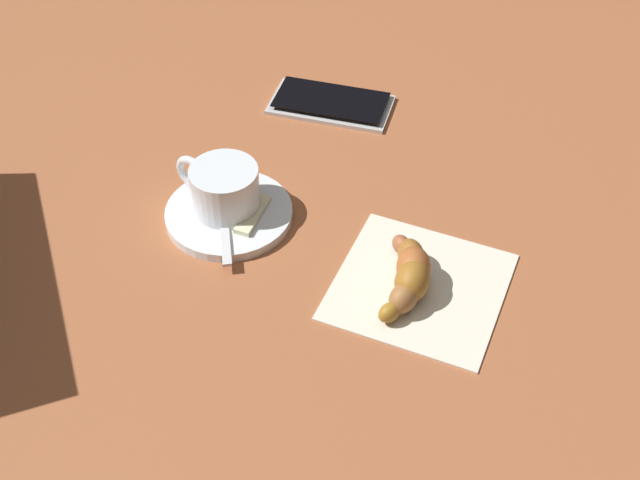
{
  "coord_description": "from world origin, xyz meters",
  "views": [
    {
      "loc": [
        0.23,
        -0.52,
        0.58
      ],
      "look_at": [
        -0.02,
        0.0,
        0.02
      ],
      "focal_mm": 46.29,
      "sensor_mm": 36.0,
      "label": 1
    }
  ],
  "objects_px": {
    "espresso_cup": "(223,188)",
    "teaspoon": "(223,208)",
    "saucer": "(229,214)",
    "sugar_packet": "(253,214)",
    "napkin": "(419,287)",
    "croissant": "(411,274)",
    "cell_phone": "(331,103)"
  },
  "relations": [
    {
      "from": "sugar_packet",
      "to": "napkin",
      "type": "relative_size",
      "value": 0.38
    },
    {
      "from": "sugar_packet",
      "to": "croissant",
      "type": "bearing_deg",
      "value": -100.88
    },
    {
      "from": "espresso_cup",
      "to": "napkin",
      "type": "bearing_deg",
      "value": -3.13
    },
    {
      "from": "teaspoon",
      "to": "napkin",
      "type": "xyz_separation_m",
      "value": [
        0.22,
        -0.01,
        -0.01
      ]
    },
    {
      "from": "espresso_cup",
      "to": "teaspoon",
      "type": "bearing_deg",
      "value": -81.12
    },
    {
      "from": "espresso_cup",
      "to": "saucer",
      "type": "bearing_deg",
      "value": -29.51
    },
    {
      "from": "teaspoon",
      "to": "sugar_packet",
      "type": "relative_size",
      "value": 1.83
    },
    {
      "from": "espresso_cup",
      "to": "teaspoon",
      "type": "relative_size",
      "value": 0.9
    },
    {
      "from": "saucer",
      "to": "espresso_cup",
      "type": "bearing_deg",
      "value": 150.49
    },
    {
      "from": "saucer",
      "to": "espresso_cup",
      "type": "distance_m",
      "value": 0.03
    },
    {
      "from": "saucer",
      "to": "croissant",
      "type": "relative_size",
      "value": 1.17
    },
    {
      "from": "sugar_packet",
      "to": "croissant",
      "type": "xyz_separation_m",
      "value": [
        0.18,
        -0.02,
        0.01
      ]
    },
    {
      "from": "sugar_packet",
      "to": "cell_phone",
      "type": "distance_m",
      "value": 0.22
    },
    {
      "from": "espresso_cup",
      "to": "sugar_packet",
      "type": "bearing_deg",
      "value": -2.76
    },
    {
      "from": "espresso_cup",
      "to": "croissant",
      "type": "bearing_deg",
      "value": -4.66
    },
    {
      "from": "saucer",
      "to": "napkin",
      "type": "xyz_separation_m",
      "value": [
        0.21,
        -0.01,
        -0.0
      ]
    },
    {
      "from": "saucer",
      "to": "sugar_packet",
      "type": "bearing_deg",
      "value": 3.86
    },
    {
      "from": "espresso_cup",
      "to": "cell_phone",
      "type": "bearing_deg",
      "value": 85.22
    },
    {
      "from": "sugar_packet",
      "to": "cell_phone",
      "type": "height_order",
      "value": "sugar_packet"
    },
    {
      "from": "croissant",
      "to": "cell_phone",
      "type": "xyz_separation_m",
      "value": [
        -0.19,
        0.24,
        -0.02
      ]
    },
    {
      "from": "espresso_cup",
      "to": "sugar_packet",
      "type": "height_order",
      "value": "espresso_cup"
    },
    {
      "from": "saucer",
      "to": "croissant",
      "type": "height_order",
      "value": "croissant"
    },
    {
      "from": "napkin",
      "to": "saucer",
      "type": "bearing_deg",
      "value": 177.71
    },
    {
      "from": "saucer",
      "to": "teaspoon",
      "type": "relative_size",
      "value": 1.21
    },
    {
      "from": "sugar_packet",
      "to": "croissant",
      "type": "height_order",
      "value": "croissant"
    },
    {
      "from": "croissant",
      "to": "teaspoon",
      "type": "bearing_deg",
      "value": 176.95
    },
    {
      "from": "sugar_packet",
      "to": "espresso_cup",
      "type": "bearing_deg",
      "value": 81.38
    },
    {
      "from": "saucer",
      "to": "cell_phone",
      "type": "height_order",
      "value": "same"
    },
    {
      "from": "cell_phone",
      "to": "espresso_cup",
      "type": "bearing_deg",
      "value": -94.78
    },
    {
      "from": "teaspoon",
      "to": "cell_phone",
      "type": "height_order",
      "value": "teaspoon"
    },
    {
      "from": "teaspoon",
      "to": "napkin",
      "type": "relative_size",
      "value": 0.7
    },
    {
      "from": "sugar_packet",
      "to": "saucer",
      "type": "bearing_deg",
      "value": 88.0
    }
  ]
}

